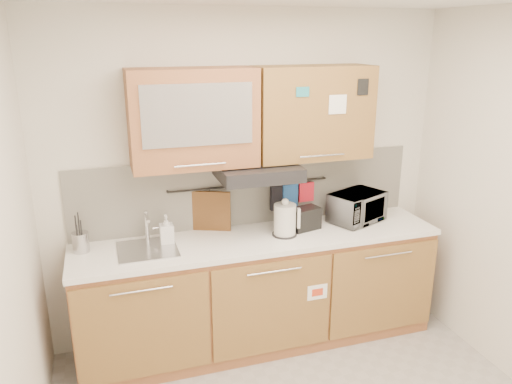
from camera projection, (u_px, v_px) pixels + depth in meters
wall_back at (248, 178)px, 3.99m from camera, size 3.20×0.00×3.20m
base_cabinet at (260, 296)px, 3.98m from camera, size 2.80×0.64×0.88m
countertop at (260, 239)px, 3.82m from camera, size 2.82×0.62×0.04m
backsplash at (249, 191)px, 4.01m from camera, size 2.80×0.02×0.56m
upper_cabinets at (254, 115)px, 3.67m from camera, size 1.82×0.37×0.70m
range_hood at (258, 172)px, 3.72m from camera, size 0.60×0.46×0.10m
sink at (147, 249)px, 3.59m from camera, size 0.42×0.40×0.26m
utensil_rail at (250, 185)px, 3.95m from camera, size 1.30×0.02×0.02m
utensil_crock at (81, 242)px, 3.53m from camera, size 0.15×0.15×0.29m
kettle at (285, 221)px, 3.81m from camera, size 0.22×0.20×0.30m
toaster at (305, 218)px, 3.95m from camera, size 0.26×0.19×0.18m
microwave at (357, 207)px, 4.10m from camera, size 0.52×0.45×0.24m
soap_bottle at (166, 229)px, 3.67m from camera, size 0.10×0.10×0.22m
cutting_board at (211, 215)px, 3.91m from camera, size 0.30×0.14×0.39m
oven_mitt at (290, 197)px, 4.08m from camera, size 0.14×0.06×0.23m
dark_pouch at (278, 197)px, 4.04m from camera, size 0.13×0.06×0.20m
pot_holder at (306, 192)px, 4.11m from camera, size 0.13×0.03×0.16m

